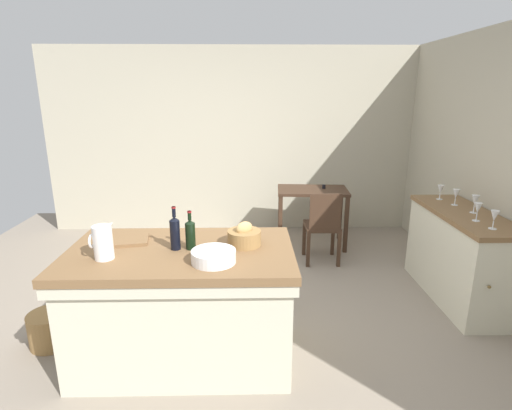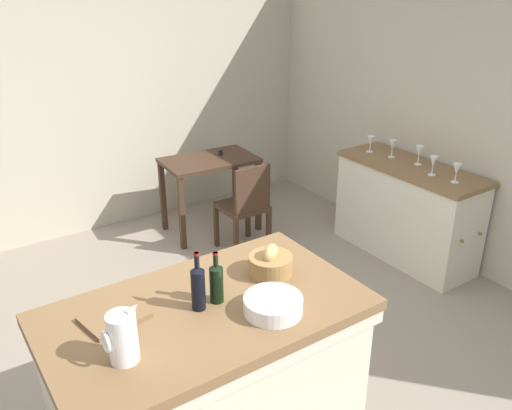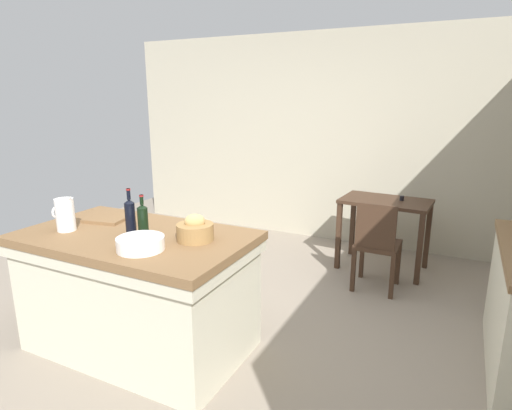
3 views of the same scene
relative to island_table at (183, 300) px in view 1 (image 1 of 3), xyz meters
name	(u,v)px [view 1 (image 1 of 3)]	position (x,y,z in m)	size (l,w,h in m)	color
ground_plane	(227,320)	(0.30, 0.49, -0.48)	(6.76, 6.76, 0.00)	gray
wall_back	(234,141)	(0.30, 3.09, 0.82)	(5.32, 0.12, 2.60)	#B2AA93
island_table	(183,300)	(0.00, 0.00, 0.00)	(1.64, 0.95, 0.89)	brown
side_cabinet	(460,256)	(2.56, 0.87, -0.03)	(0.52, 1.38, 0.89)	brown
writing_desk	(312,199)	(1.34, 2.33, 0.16)	(0.94, 0.62, 0.82)	#3D281C
wooden_chair	(323,225)	(1.37, 1.74, 0.00)	(0.40, 0.40, 0.88)	#3D281C
pitcher	(103,242)	(-0.49, -0.15, 0.53)	(0.17, 0.13, 0.28)	white
wash_bowl	(214,256)	(0.26, -0.23, 0.45)	(0.30, 0.30, 0.08)	white
bread_basket	(244,237)	(0.46, 0.08, 0.47)	(0.25, 0.25, 0.18)	olive
cutting_board	(128,240)	(-0.42, 0.16, 0.42)	(0.30, 0.23, 0.02)	brown
wine_bottle_dark	(190,234)	(0.08, 0.01, 0.52)	(0.07, 0.07, 0.29)	black
wine_bottle_amber	(175,232)	(-0.03, 0.01, 0.54)	(0.07, 0.07, 0.32)	black
wine_glass_far_left	(494,216)	(2.53, 0.40, 0.52)	(0.07, 0.07, 0.16)	white
wine_glass_left	(478,209)	(2.51, 0.61, 0.52)	(0.07, 0.07, 0.17)	white
wine_glass_middle	(475,201)	(2.62, 0.86, 0.53)	(0.07, 0.07, 0.17)	white
wine_glass_right	(456,194)	(2.58, 1.13, 0.52)	(0.07, 0.07, 0.16)	white
wine_glass_far_right	(441,190)	(2.53, 1.35, 0.51)	(0.07, 0.07, 0.15)	white
wicker_hamper	(50,329)	(-1.12, 0.17, -0.34)	(0.33, 0.33, 0.28)	olive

